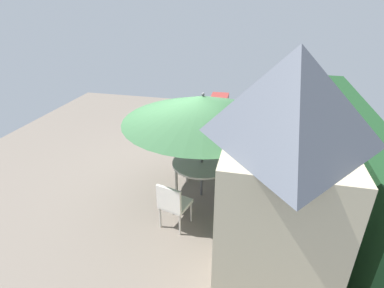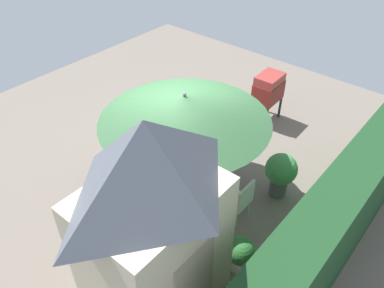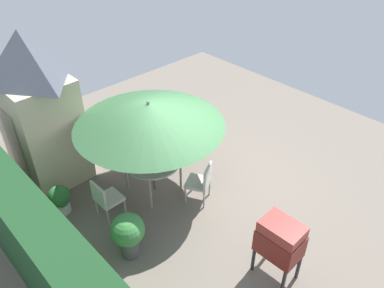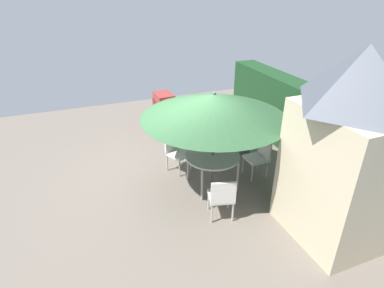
{
  "view_description": "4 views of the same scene",
  "coord_description": "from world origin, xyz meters",
  "px_view_note": "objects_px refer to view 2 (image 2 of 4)",
  "views": [
    {
      "loc": [
        5.72,
        1.76,
        3.7
      ],
      "look_at": [
        0.44,
        0.5,
        1.04
      ],
      "focal_mm": 28.26,
      "sensor_mm": 36.0,
      "label": 1
    },
    {
      "loc": [
        4.71,
        4.34,
        5.37
      ],
      "look_at": [
        0.39,
        0.68,
        0.95
      ],
      "focal_mm": 36.33,
      "sensor_mm": 36.0,
      "label": 2
    },
    {
      "loc": [
        -4.45,
        4.44,
        5.64
      ],
      "look_at": [
        0.17,
        0.08,
        1.12
      ],
      "focal_mm": 35.8,
      "sensor_mm": 36.0,
      "label": 3
    },
    {
      "loc": [
        5.94,
        -1.76,
        4.07
      ],
      "look_at": [
        0.42,
        0.37,
        1.0
      ],
      "focal_mm": 29.47,
      "sensor_mm": 36.0,
      "label": 4
    }
  ],
  "objects_px": {
    "garden_shed": "(154,233)",
    "chair_far_side": "(197,136)",
    "chair_toward_hedge": "(134,194)",
    "potted_plant_by_shed": "(241,253)",
    "chair_near_shed": "(239,199)",
    "patio_umbrella": "(185,108)",
    "potted_plant_by_grill": "(281,172)",
    "patio_table": "(186,162)",
    "bbq_grill": "(269,89)"
  },
  "relations": [
    {
      "from": "garden_shed",
      "to": "chair_far_side",
      "type": "relative_size",
      "value": 3.69
    },
    {
      "from": "garden_shed",
      "to": "chair_far_side",
      "type": "height_order",
      "value": "garden_shed"
    },
    {
      "from": "chair_toward_hedge",
      "to": "garden_shed",
      "type": "bearing_deg",
      "value": 57.56
    },
    {
      "from": "chair_far_side",
      "to": "potted_plant_by_shed",
      "type": "bearing_deg",
      "value": 53.39
    },
    {
      "from": "chair_near_shed",
      "to": "patio_umbrella",
      "type": "bearing_deg",
      "value": -89.01
    },
    {
      "from": "potted_plant_by_grill",
      "to": "patio_umbrella",
      "type": "bearing_deg",
      "value": -52.83
    },
    {
      "from": "chair_near_shed",
      "to": "potted_plant_by_grill",
      "type": "distance_m",
      "value": 1.06
    },
    {
      "from": "patio_table",
      "to": "patio_umbrella",
      "type": "bearing_deg",
      "value": -153.43
    },
    {
      "from": "patio_umbrella",
      "to": "chair_toward_hedge",
      "type": "bearing_deg",
      "value": -15.05
    },
    {
      "from": "chair_far_side",
      "to": "potted_plant_by_shed",
      "type": "relative_size",
      "value": 1.41
    },
    {
      "from": "chair_near_shed",
      "to": "potted_plant_by_grill",
      "type": "height_order",
      "value": "potted_plant_by_grill"
    },
    {
      "from": "garden_shed",
      "to": "patio_umbrella",
      "type": "distance_m",
      "value": 2.46
    },
    {
      "from": "bbq_grill",
      "to": "chair_far_side",
      "type": "bearing_deg",
      "value": -9.64
    },
    {
      "from": "garden_shed",
      "to": "bbq_grill",
      "type": "height_order",
      "value": "garden_shed"
    },
    {
      "from": "patio_umbrella",
      "to": "chair_far_side",
      "type": "height_order",
      "value": "patio_umbrella"
    },
    {
      "from": "patio_umbrella",
      "to": "chair_toward_hedge",
      "type": "xyz_separation_m",
      "value": [
        1.06,
        -0.28,
        -1.37
      ]
    },
    {
      "from": "chair_toward_hedge",
      "to": "potted_plant_by_shed",
      "type": "bearing_deg",
      "value": 98.4
    },
    {
      "from": "bbq_grill",
      "to": "chair_toward_hedge",
      "type": "height_order",
      "value": "bbq_grill"
    },
    {
      "from": "chair_far_side",
      "to": "chair_toward_hedge",
      "type": "height_order",
      "value": "same"
    },
    {
      "from": "patio_table",
      "to": "chair_toward_hedge",
      "type": "bearing_deg",
      "value": -15.05
    },
    {
      "from": "potted_plant_by_shed",
      "to": "potted_plant_by_grill",
      "type": "height_order",
      "value": "potted_plant_by_grill"
    },
    {
      "from": "potted_plant_by_grill",
      "to": "chair_near_shed",
      "type": "bearing_deg",
      "value": -11.16
    },
    {
      "from": "chair_near_shed",
      "to": "potted_plant_by_shed",
      "type": "xyz_separation_m",
      "value": [
        0.77,
        0.58,
        -0.17
      ]
    },
    {
      "from": "patio_table",
      "to": "potted_plant_by_shed",
      "type": "height_order",
      "value": "patio_table"
    },
    {
      "from": "chair_near_shed",
      "to": "chair_far_side",
      "type": "bearing_deg",
      "value": -118.52
    },
    {
      "from": "garden_shed",
      "to": "patio_umbrella",
      "type": "relative_size",
      "value": 1.13
    },
    {
      "from": "garden_shed",
      "to": "chair_near_shed",
      "type": "xyz_separation_m",
      "value": [
        -2.1,
        -0.12,
        -1.18
      ]
    },
    {
      "from": "garden_shed",
      "to": "bbq_grill",
      "type": "bearing_deg",
      "value": -164.31
    },
    {
      "from": "chair_near_shed",
      "to": "chair_far_side",
      "type": "height_order",
      "value": "same"
    },
    {
      "from": "garden_shed",
      "to": "bbq_grill",
      "type": "distance_m",
      "value": 5.44
    },
    {
      "from": "garden_shed",
      "to": "chair_toward_hedge",
      "type": "relative_size",
      "value": 3.69
    },
    {
      "from": "bbq_grill",
      "to": "chair_near_shed",
      "type": "distance_m",
      "value": 3.37
    },
    {
      "from": "garden_shed",
      "to": "patio_umbrella",
      "type": "xyz_separation_m",
      "value": [
        -2.08,
        -1.31,
        0.19
      ]
    },
    {
      "from": "patio_table",
      "to": "potted_plant_by_grill",
      "type": "xyz_separation_m",
      "value": [
        -1.06,
        1.4,
        -0.15
      ]
    },
    {
      "from": "chair_toward_hedge",
      "to": "patio_umbrella",
      "type": "bearing_deg",
      "value": 164.95
    },
    {
      "from": "chair_near_shed",
      "to": "chair_toward_hedge",
      "type": "height_order",
      "value": "same"
    },
    {
      "from": "garden_shed",
      "to": "bbq_grill",
      "type": "xyz_separation_m",
      "value": [
        -5.17,
        -1.45,
        -0.85
      ]
    },
    {
      "from": "patio_umbrella",
      "to": "potted_plant_by_grill",
      "type": "xyz_separation_m",
      "value": [
        -1.06,
        1.4,
        -1.33
      ]
    },
    {
      "from": "garden_shed",
      "to": "chair_toward_hedge",
      "type": "distance_m",
      "value": 2.23
    },
    {
      "from": "patio_table",
      "to": "chair_far_side",
      "type": "bearing_deg",
      "value": -151.92
    },
    {
      "from": "potted_plant_by_shed",
      "to": "potted_plant_by_grill",
      "type": "xyz_separation_m",
      "value": [
        -1.82,
        -0.38,
        0.21
      ]
    },
    {
      "from": "bbq_grill",
      "to": "potted_plant_by_shed",
      "type": "distance_m",
      "value": 4.33
    },
    {
      "from": "chair_far_side",
      "to": "potted_plant_by_grill",
      "type": "xyz_separation_m",
      "value": [
        -0.12,
        1.91,
        0.04
      ]
    },
    {
      "from": "patio_umbrella",
      "to": "bbq_grill",
      "type": "height_order",
      "value": "patio_umbrella"
    },
    {
      "from": "chair_far_side",
      "to": "patio_table",
      "type": "bearing_deg",
      "value": 28.08
    },
    {
      "from": "bbq_grill",
      "to": "potted_plant_by_grill",
      "type": "relative_size",
      "value": 1.29
    },
    {
      "from": "patio_table",
      "to": "bbq_grill",
      "type": "xyz_separation_m",
      "value": [
        -3.1,
        -0.14,
        0.14
      ]
    },
    {
      "from": "garden_shed",
      "to": "potted_plant_by_grill",
      "type": "relative_size",
      "value": 3.59
    },
    {
      "from": "chair_far_side",
      "to": "potted_plant_by_shed",
      "type": "distance_m",
      "value": 2.86
    },
    {
      "from": "chair_near_shed",
      "to": "chair_far_side",
      "type": "relative_size",
      "value": 1.0
    }
  ]
}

